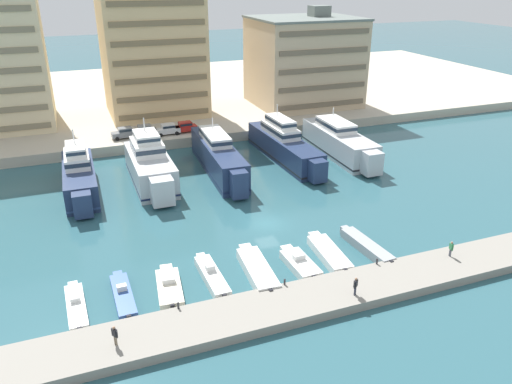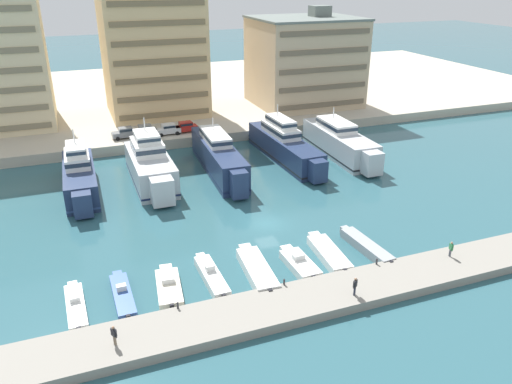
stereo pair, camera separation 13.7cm
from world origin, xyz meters
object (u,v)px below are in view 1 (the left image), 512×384
object	(u,v)px
yacht_navy_center_left	(284,145)
motorboat_white_center_left	(212,276)
car_red_center_left	(185,127)
pedestrian_mid_deck	(115,334)
motorboat_white_mid_right	(328,253)
yacht_navy_mid_left	(218,156)
motorboat_white_far_left	(76,307)
car_white_mid_left	(168,129)
yacht_silver_left	(150,165)
car_grey_left	(144,130)
motorboat_grey_right	(366,246)
motorboat_white_center_right	(299,263)
car_grey_far_left	(125,133)
yacht_navy_far_left	(79,176)
motorboat_white_center	(257,270)
motorboat_cream_mid_left	(169,287)
pedestrian_far_side	(451,248)
motorboat_blue_left	(123,295)
yacht_silver_center	(340,142)
pedestrian_near_edge	(356,285)

from	to	relation	value
yacht_navy_center_left	motorboat_white_center_left	distance (m)	34.22
car_red_center_left	pedestrian_mid_deck	bearing A→B (deg)	-109.21
motorboat_white_mid_right	yacht_navy_mid_left	bearing A→B (deg)	97.57
motorboat_white_far_left	car_white_mid_left	size ratio (longest dim) A/B	1.77
yacht_silver_left	yacht_navy_mid_left	distance (m)	9.89
car_red_center_left	pedestrian_mid_deck	distance (m)	51.64
car_grey_left	car_red_center_left	size ratio (longest dim) A/B	0.99
car_red_center_left	yacht_navy_mid_left	bearing A→B (deg)	-85.38
yacht_navy_mid_left	car_grey_left	size ratio (longest dim) A/B	5.31
yacht_navy_center_left	car_white_mid_left	world-z (taller)	yacht_navy_center_left
motorboat_white_mid_right	motorboat_grey_right	world-z (taller)	motorboat_grey_right
yacht_silver_left	motorboat_white_center_right	distance (m)	28.44
car_grey_far_left	yacht_navy_far_left	bearing A→B (deg)	-116.23
motorboat_white_center_right	pedestrian_mid_deck	bearing A→B (deg)	-161.63
motorboat_white_center	car_red_center_left	world-z (taller)	car_red_center_left
motorboat_white_center_left	car_red_center_left	size ratio (longest dim) A/B	1.87
motorboat_cream_mid_left	motorboat_grey_right	distance (m)	20.67
motorboat_white_center_left	car_grey_left	bearing A→B (deg)	88.99
motorboat_cream_mid_left	car_grey_left	xyz separation A→B (m)	(4.83, 42.55, 2.21)
motorboat_grey_right	motorboat_cream_mid_left	bearing A→B (deg)	179.61
motorboat_cream_mid_left	car_grey_left	distance (m)	42.88
pedestrian_far_side	car_red_center_left	bearing A→B (deg)	107.96
yacht_navy_mid_left	motorboat_blue_left	xyz separation A→B (m)	(-16.92, -26.54, -1.91)
motorboat_grey_right	motorboat_white_far_left	bearing A→B (deg)	179.79
motorboat_white_mid_right	car_grey_far_left	xyz separation A→B (m)	(-14.71, 42.25, 2.17)
motorboat_white_center_right	car_grey_left	bearing A→B (deg)	100.42
motorboat_white_far_left	motorboat_white_mid_right	size ratio (longest dim) A/B	0.91
motorboat_white_center_left	motorboat_white_center_right	distance (m)	8.73
yacht_navy_center_left	yacht_silver_center	world-z (taller)	yacht_navy_center_left
motorboat_white_center	pedestrian_near_edge	bearing A→B (deg)	-48.85
motorboat_white_center_left	yacht_navy_mid_left	bearing A→B (deg)	71.73
motorboat_blue_left	motorboat_white_far_left	bearing A→B (deg)	-176.88
car_grey_left	yacht_navy_mid_left	bearing A→B (deg)	-63.20
car_grey_left	pedestrian_far_side	distance (m)	52.74
yacht_navy_center_left	car_grey_left	distance (m)	23.80
motorboat_blue_left	motorboat_cream_mid_left	distance (m)	4.10
motorboat_white_center_left	motorboat_blue_left	bearing A→B (deg)	-179.63
yacht_navy_center_left	yacht_navy_far_left	bearing A→B (deg)	-176.46
motorboat_blue_left	pedestrian_far_side	size ratio (longest dim) A/B	4.58
yacht_navy_far_left	yacht_navy_center_left	distance (m)	30.07
motorboat_white_center_right	car_grey_far_left	world-z (taller)	car_grey_far_left
motorboat_white_center_right	car_grey_left	xyz separation A→B (m)	(-7.94, 43.19, 2.16)
pedestrian_mid_deck	motorboat_white_center_right	bearing A→B (deg)	18.37
motorboat_white_center_right	yacht_navy_far_left	bearing A→B (deg)	125.19
yacht_navy_far_left	yacht_silver_center	distance (m)	38.85
car_grey_far_left	motorboat_white_center_left	bearing A→B (deg)	-86.70
motorboat_white_center_right	motorboat_white_center_left	bearing A→B (deg)	174.25
motorboat_blue_left	motorboat_white_center	bearing A→B (deg)	-2.16
yacht_navy_center_left	motorboat_grey_right	world-z (taller)	yacht_navy_center_left
motorboat_blue_left	pedestrian_near_edge	bearing A→B (deg)	-22.29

